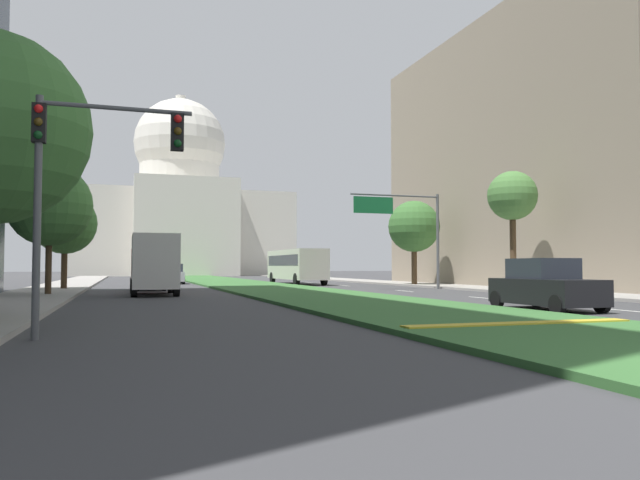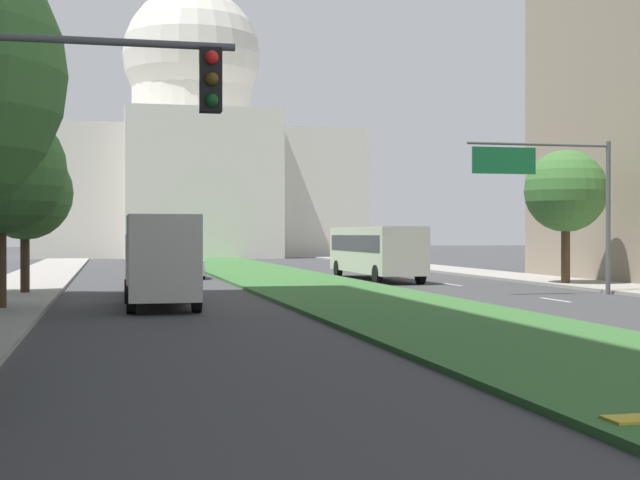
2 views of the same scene
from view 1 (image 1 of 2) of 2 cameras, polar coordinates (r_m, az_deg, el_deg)
ground_plane at (r=58.91m, az=-8.88°, el=-3.96°), size 260.00×260.00×0.00m
grass_median at (r=53.70m, az=-8.00°, el=-4.04°), size 6.92×95.11×0.14m
median_curb_nose at (r=15.70m, az=18.32°, el=-7.43°), size 6.23×0.50×0.04m
lane_dashes_right at (r=39.32m, az=7.30°, el=-4.72°), size 0.16×41.18×0.01m
sidewalk_left at (r=47.81m, az=-23.05°, el=-4.05°), size 4.00×95.11×0.15m
sidewalk_right at (r=52.76m, az=7.66°, el=-4.07°), size 4.00×95.11×0.15m
midrise_block_right at (r=50.78m, az=21.06°, el=7.23°), size 13.68×30.10×19.94m
capitol_building at (r=111.07m, az=-13.05°, el=2.65°), size 36.65×29.35×32.42m
traffic_light_near_left at (r=14.21m, az=-21.57°, el=6.79°), size 3.34×0.35×5.20m
overhead_guide_sign at (r=41.21m, az=8.02°, el=1.90°), size 6.49×0.20×6.50m
street_tree_left_mid at (r=33.85m, az=-24.08°, el=3.01°), size 4.20×4.20×6.78m
street_tree_right_mid at (r=38.22m, az=17.64°, el=3.87°), size 2.95×2.95×7.27m
street_tree_left_far at (r=41.77m, az=-22.86°, el=1.44°), size 3.92×3.92×6.24m
street_tree_right_far at (r=48.25m, az=8.83°, el=1.24°), size 4.05×4.05×6.71m
sedan_lead_stopped at (r=22.83m, az=20.41°, el=-4.09°), size 1.99×4.25×1.83m
sedan_midblock at (r=40.88m, az=-15.82°, el=-3.42°), size 2.04×4.22×1.76m
sedan_distant at (r=55.09m, az=-13.67°, el=-3.17°), size 1.95×4.62×1.76m
box_truck_delivery at (r=33.96m, az=-15.35°, el=-2.18°), size 2.40×6.40×3.20m
city_bus at (r=52.56m, az=-2.28°, el=-2.24°), size 2.62×11.00×2.95m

